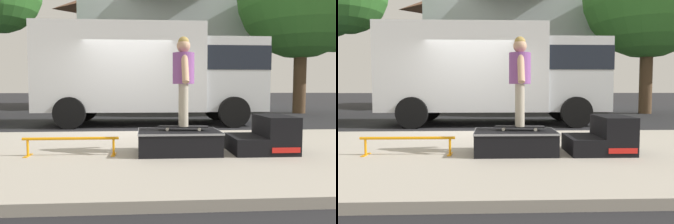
# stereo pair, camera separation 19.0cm
# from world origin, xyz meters

# --- Properties ---
(ground_plane) EXTENTS (140.00, 140.00, 0.00)m
(ground_plane) POSITION_xyz_m (0.00, 0.00, 0.00)
(ground_plane) COLOR black
(sidewalk_slab) EXTENTS (50.00, 5.00, 0.12)m
(sidewalk_slab) POSITION_xyz_m (0.00, -3.00, 0.06)
(sidewalk_slab) COLOR #A8A093
(sidewalk_slab) RESTS_ON ground
(skate_box) EXTENTS (1.28, 0.86, 0.36)m
(skate_box) POSITION_xyz_m (1.00, -3.27, 0.31)
(skate_box) COLOR black
(skate_box) RESTS_ON sidewalk_slab
(kicker_ramp) EXTENTS (0.98, 0.88, 0.59)m
(kicker_ramp) POSITION_xyz_m (2.41, -3.27, 0.36)
(kicker_ramp) COLOR black
(kicker_ramp) RESTS_ON sidewalk_slab
(grind_rail) EXTENTS (1.45, 0.28, 0.28)m
(grind_rail) POSITION_xyz_m (-0.66, -3.34, 0.33)
(grind_rail) COLOR orange
(grind_rail) RESTS_ON sidewalk_slab
(skateboard) EXTENTS (0.80, 0.29, 0.07)m
(skateboard) POSITION_xyz_m (1.07, -3.26, 0.54)
(skateboard) COLOR black
(skateboard) RESTS_ON skate_box
(skater_kid) EXTENTS (0.34, 0.72, 1.40)m
(skater_kid) POSITION_xyz_m (1.07, -3.26, 1.37)
(skater_kid) COLOR #B7AD99
(skater_kid) RESTS_ON skateboard
(box_truck) EXTENTS (6.91, 2.63, 3.05)m
(box_truck) POSITION_xyz_m (0.73, 2.20, 1.70)
(box_truck) COLOR silver
(box_truck) RESTS_ON ground
(house_behind) EXTENTS (9.54, 8.22, 8.40)m
(house_behind) POSITION_xyz_m (1.54, 12.76, 4.24)
(house_behind) COLOR silver
(house_behind) RESTS_ON ground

